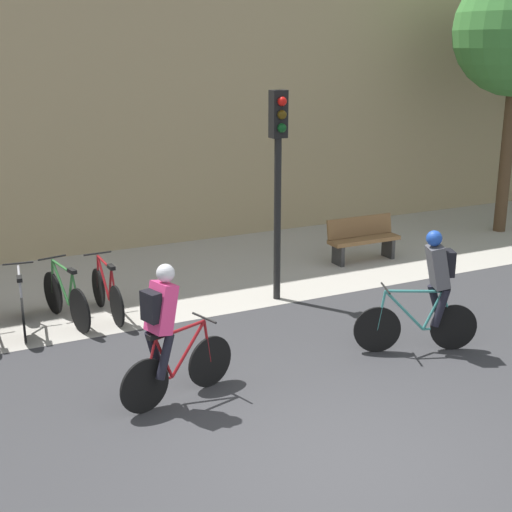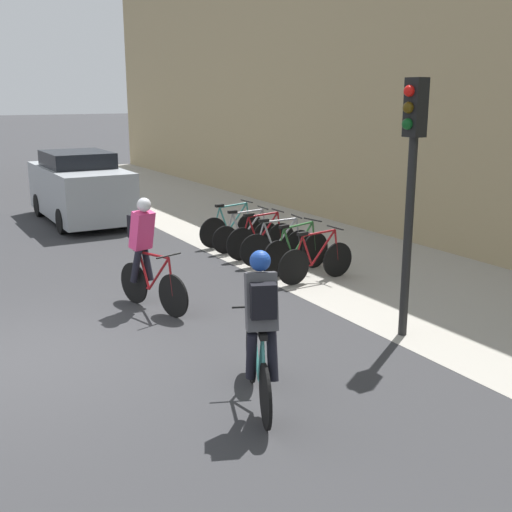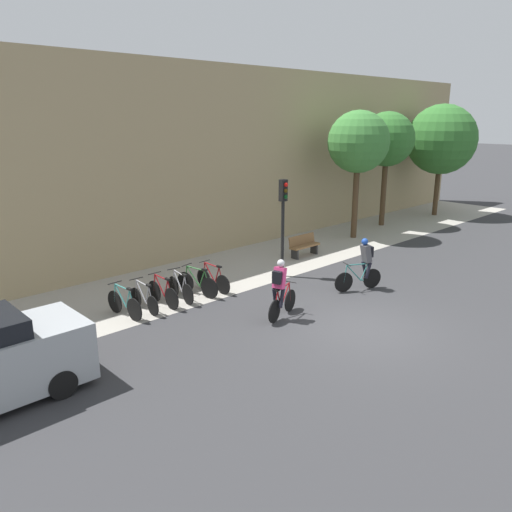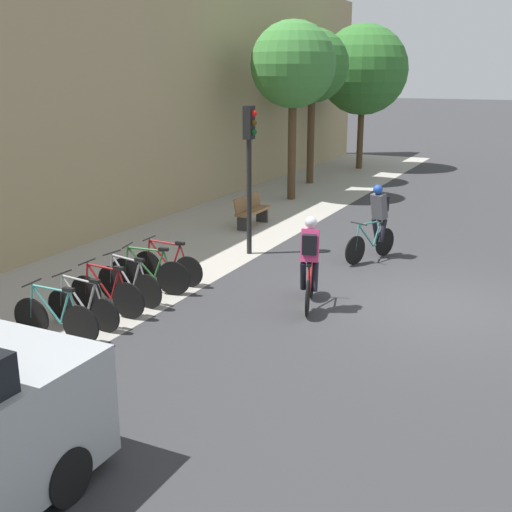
{
  "view_description": "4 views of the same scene",
  "coord_description": "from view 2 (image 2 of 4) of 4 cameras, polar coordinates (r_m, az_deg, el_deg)",
  "views": [
    {
      "loc": [
        -3.7,
        -5.47,
        4.22
      ],
      "look_at": [
        1.18,
        4.42,
        0.95
      ],
      "focal_mm": 50.0,
      "sensor_mm": 36.0,
      "label": 1
    },
    {
      "loc": [
        8.16,
        -1.27,
        3.34
      ],
      "look_at": [
        0.6,
        3.08,
        1.12
      ],
      "focal_mm": 45.0,
      "sensor_mm": 36.0,
      "label": 2
    },
    {
      "loc": [
        -10.92,
        -7.2,
        5.66
      ],
      "look_at": [
        -0.34,
        3.97,
        1.34
      ],
      "focal_mm": 35.0,
      "sensor_mm": 36.0,
      "label": 3
    },
    {
      "loc": [
        -11.74,
        -1.97,
        4.28
      ],
      "look_at": [
        -1.29,
        3.13,
        0.94
      ],
      "focal_mm": 45.0,
      "sensor_mm": 36.0,
      "label": 4
    }
  ],
  "objects": [
    {
      "name": "parked_bike_3",
      "position": [
        12.77,
        1.95,
        0.96
      ],
      "size": [
        0.46,
        1.62,
        0.97
      ],
      "color": "black",
      "rests_on": "ground"
    },
    {
      "name": "parked_bike_5",
      "position": [
        11.7,
        5.35,
        -0.35
      ],
      "size": [
        0.46,
        1.65,
        0.96
      ],
      "color": "black",
      "rests_on": "ground"
    },
    {
      "name": "kerb_strip",
      "position": [
        11.92,
        14.04,
        -2.4
      ],
      "size": [
        44.0,
        4.5,
        0.01
      ],
      "primitive_type": "cube",
      "color": "#A39E93",
      "rests_on": "ground"
    },
    {
      "name": "parked_car",
      "position": [
        17.72,
        -15.4,
        5.85
      ],
      "size": [
        4.3,
        1.84,
        1.85
      ],
      "color": "#9EA3A8",
      "rests_on": "ground"
    },
    {
      "name": "cyclist_pink",
      "position": [
        10.2,
        -9.82,
        0.51
      ],
      "size": [
        1.62,
        0.62,
        1.78
      ],
      "color": "black",
      "rests_on": "ground"
    },
    {
      "name": "parked_bike_4",
      "position": [
        12.22,
        3.58,
        0.4
      ],
      "size": [
        0.5,
        1.71,
        0.98
      ],
      "color": "black",
      "rests_on": "ground"
    },
    {
      "name": "parked_bike_1",
      "position": [
        13.88,
        -0.92,
        1.97
      ],
      "size": [
        0.46,
        1.6,
        0.94
      ],
      "color": "black",
      "rests_on": "ground"
    },
    {
      "name": "parked_bike_0",
      "position": [
        14.44,
        -2.19,
        2.55
      ],
      "size": [
        0.46,
        1.66,
        0.98
      ],
      "color": "black",
      "rests_on": "ground"
    },
    {
      "name": "cyclist_grey",
      "position": [
        6.77,
        0.37,
        -6.4
      ],
      "size": [
        1.68,
        0.74,
        1.78
      ],
      "color": "black",
      "rests_on": "ground"
    },
    {
      "name": "parked_bike_2",
      "position": [
        13.32,
        0.46,
        1.55
      ],
      "size": [
        0.46,
        1.64,
        0.98
      ],
      "color": "black",
      "rests_on": "ground"
    },
    {
      "name": "ground",
      "position": [
        8.91,
        -19.66,
        -8.6
      ],
      "size": [
        200.0,
        200.0,
        0.0
      ],
      "primitive_type": "plane",
      "color": "#333335"
    },
    {
      "name": "traffic_light_pole",
      "position": [
        8.86,
        13.68,
        8.15
      ],
      "size": [
        0.26,
        0.3,
        3.54
      ],
      "color": "black",
      "rests_on": "ground"
    }
  ]
}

